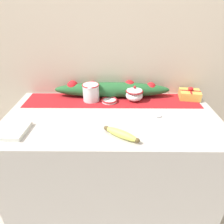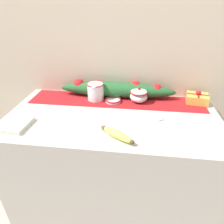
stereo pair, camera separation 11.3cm
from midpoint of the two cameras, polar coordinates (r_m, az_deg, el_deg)
ground_plane at (r=1.80m, az=2.12°, el=-25.56°), size 12.00×12.00×0.00m
countertop at (r=1.46m, az=2.43°, el=-15.80°), size 1.28×0.66×0.86m
back_wall at (r=1.41m, az=4.40°, el=18.26°), size 2.08×0.04×2.40m
table_runner at (r=1.38m, az=3.54°, el=3.25°), size 1.18×0.23×0.00m
cream_pitcher at (r=1.37m, az=-2.35°, el=5.99°), size 0.12×0.14×0.12m
sugar_bowl at (r=1.36m, az=10.02°, el=4.69°), size 0.12×0.12×0.11m
small_dish at (r=1.35m, az=2.74°, el=3.30°), size 0.11×0.11×0.02m
banana at (r=1.00m, az=4.70°, el=-6.51°), size 0.19×0.14×0.04m
spoon at (r=1.21m, az=15.74°, el=-1.78°), size 0.15×0.09×0.01m
napkin_stack at (r=1.20m, az=-23.85°, el=-3.29°), size 0.17×0.17×0.02m
gift_box at (r=1.48m, az=25.22°, el=3.52°), size 0.15×0.14×0.08m
poinsettia_garland at (r=1.41m, az=3.71°, el=6.43°), size 0.81×0.12×0.12m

